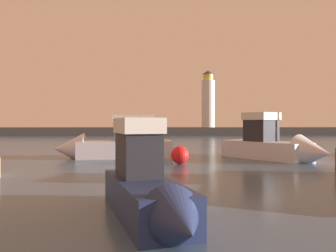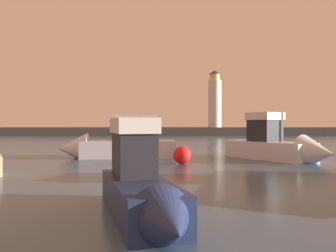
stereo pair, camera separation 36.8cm
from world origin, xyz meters
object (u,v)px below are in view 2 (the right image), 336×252
at_px(motorboat_3, 116,144).
at_px(motorboat_6, 281,146).
at_px(motorboat_0, 142,188).
at_px(mooring_buoy, 182,155).
at_px(lighthouse, 215,100).

xyz_separation_m(motorboat_3, motorboat_6, (11.31, -1.81, -0.07)).
height_order(motorboat_0, mooring_buoy, motorboat_0).
relative_size(motorboat_3, motorboat_6, 1.08).
xyz_separation_m(lighthouse, motorboat_3, (-14.16, -44.43, -6.03)).
xyz_separation_m(lighthouse, mooring_buoy, (-9.64, -48.33, -6.50)).
bearing_deg(motorboat_6, motorboat_3, 170.91).
distance_m(motorboat_0, mooring_buoy, 12.18).
xyz_separation_m(motorboat_3, mooring_buoy, (4.52, -3.90, -0.47)).
height_order(motorboat_6, mooring_buoy, motorboat_6).
distance_m(motorboat_0, motorboat_3, 16.18).
bearing_deg(mooring_buoy, motorboat_0, -98.47).
distance_m(lighthouse, motorboat_0, 61.76).
height_order(lighthouse, motorboat_6, lighthouse).
xyz_separation_m(lighthouse, motorboat_6, (-2.85, -46.23, -6.10)).
bearing_deg(mooring_buoy, motorboat_6, 17.14).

